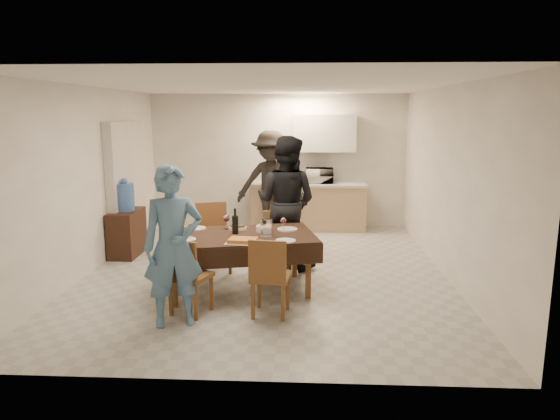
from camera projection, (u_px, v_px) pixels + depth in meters
The scene contains 33 objects.
floor at pixel (267, 271), 7.17m from camera, with size 5.00×6.00×0.02m, color #B3B3AE.
ceiling at pixel (266, 85), 6.67m from camera, with size 5.00×6.00×0.02m, color white.
wall_back at pixel (278, 161), 9.86m from camera, with size 5.00×0.02×2.60m, color white.
wall_front at pixel (237, 232), 3.98m from camera, with size 5.00×0.02×2.60m, color white.
wall_left at pixel (90, 180), 7.05m from camera, with size 0.02×6.00×2.60m, color white.
wall_right at pixel (449, 183), 6.80m from camera, with size 0.02×6.00×2.60m, color white.
stub_partition at pixel (126, 186), 8.27m from camera, with size 0.15×1.40×2.10m, color beige.
kitchen_base_cabinet at pixel (308, 207), 9.69m from camera, with size 2.20×0.60×0.86m, color tan.
kitchen_worktop at pixel (308, 184), 9.60m from camera, with size 2.24×0.64×0.05m, color #B9B9B4.
upper_cabinet at pixel (324, 133), 9.54m from camera, with size 1.20×0.34×0.70m, color silver.
dining_table at pixel (239, 237), 6.26m from camera, with size 2.08×1.49×0.73m.
chair_near_left at pixel (189, 269), 5.49m from camera, with size 0.52×0.53×0.48m.
chair_near_right at pixel (270, 270), 5.44m from camera, with size 0.46×0.46×0.49m.
chair_far_left at pixel (213, 233), 6.94m from camera, with size 0.57×0.59×0.53m.
chair_far_right at pixel (278, 238), 6.92m from camera, with size 0.45×0.45×0.47m.
console at pixel (127, 233), 7.92m from camera, with size 0.39×0.78×0.72m, color #321B10.
water_jug at pixel (125, 197), 7.81m from camera, with size 0.29×0.29×0.43m, color #4B7AD4.
wine_bottle at pixel (235, 221), 6.27m from camera, with size 0.08×0.08×0.33m, color black, non-canonical shape.
water_pitcher at pixel (266, 228), 6.16m from camera, with size 0.14×0.14×0.21m, color white.
savoury_tart at pixel (243, 240), 5.87m from camera, with size 0.39×0.29×0.05m, color gold.
salad_bowl at pixel (264, 229), 6.40m from camera, with size 0.20×0.20×0.08m, color white.
mushroom_dish at pixel (238, 228), 6.52m from camera, with size 0.22×0.22×0.04m, color white.
wine_glass_a at pixel (191, 232), 6.01m from camera, with size 0.08×0.08×0.18m, color white, non-canonical shape.
wine_glass_b at pixel (283, 224), 6.45m from camera, with size 0.08×0.08×0.17m, color white, non-canonical shape.
wine_glass_c at pixel (227, 222), 6.53m from camera, with size 0.09×0.09×0.20m, color white, non-canonical shape.
plate_near_left at pixel (186, 239), 5.98m from camera, with size 0.24×0.24×0.01m, color white.
plate_near_right at pixel (286, 241), 5.92m from camera, with size 0.24×0.24×0.01m, color white.
plate_far_left at pixel (197, 228), 6.57m from camera, with size 0.24×0.24×0.01m, color white.
plate_far_right at pixel (287, 229), 6.51m from camera, with size 0.26×0.26×0.02m, color white.
microwave at pixel (319, 176), 9.56m from camera, with size 0.52×0.35×0.29m, color silver.
person_near at pixel (173, 247), 5.22m from camera, with size 0.63×0.41×1.72m, color teal.
person_far at pixel (286, 203), 7.21m from camera, with size 0.93×0.73×1.92m, color black.
person_kitchen at pixel (271, 183), 9.18m from camera, with size 1.24×0.71×1.92m, color black.
Camera 1 is at (0.54, -6.85, 2.23)m, focal length 32.00 mm.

